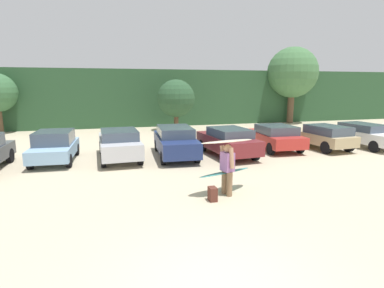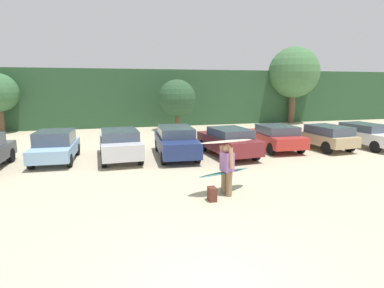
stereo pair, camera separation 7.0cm
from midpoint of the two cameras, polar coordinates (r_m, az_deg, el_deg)
The scene contains 16 objects.
ground_plane at distance 6.32m, azimuth 4.25°, elevation -24.69°, with size 120.00×120.00×0.00m, color #C1B293.
hillside_ridge at distance 33.66m, azimuth -12.32°, elevation 8.52°, with size 108.00×12.00×5.03m, color #284C2D.
tree_right at distance 25.33m, azimuth -3.02°, elevation 8.31°, with size 3.01×3.01×4.12m.
tree_far_left at distance 32.13m, azimuth 17.84°, elevation 12.28°, with size 4.80×4.80×7.26m.
parked_car_sky_blue at distance 16.46m, azimuth -23.91°, elevation -0.33°, with size 1.96×3.98×1.50m.
parked_car_silver at distance 15.95m, azimuth -13.29°, elevation 0.13°, with size 2.02×4.62×1.52m.
parked_car_navy at distance 16.13m, azimuth -3.20°, elevation 0.56°, with size 2.09×4.80×1.55m.
parked_car_maroon at distance 16.36m, azimuth 6.45°, elevation 0.57°, with size 2.18×4.48×1.48m.
parked_car_red at distance 18.58m, azimuth 14.71°, elevation 1.36°, with size 2.08×4.30×1.41m.
parked_car_tan at distance 19.60m, azimuth 22.69°, elevation 1.39°, with size 2.07×4.12×1.40m.
parked_car_white at distance 21.46m, azimuth 28.71°, elevation 1.60°, with size 2.03×4.75×1.39m.
person_adult at distance 10.49m, azimuth 6.28°, elevation -4.14°, with size 0.41×0.78×1.74m.
person_child at distance 10.77m, azimuth 6.34°, elevation -5.59°, with size 0.27×0.53×1.15m.
surfboard_cream at distance 10.29m, azimuth 6.26°, elevation 0.49°, with size 1.97×0.84×0.13m.
surfboard_teal at distance 10.86m, azimuth 5.92°, elevation -5.19°, with size 2.26×1.32×0.21m.
backpack_dropped at distance 10.13m, azimuth 3.59°, elevation -9.12°, with size 0.24×0.34×0.45m.
Camera 1 is at (-1.79, -4.84, 3.66)m, focal length 29.17 mm.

